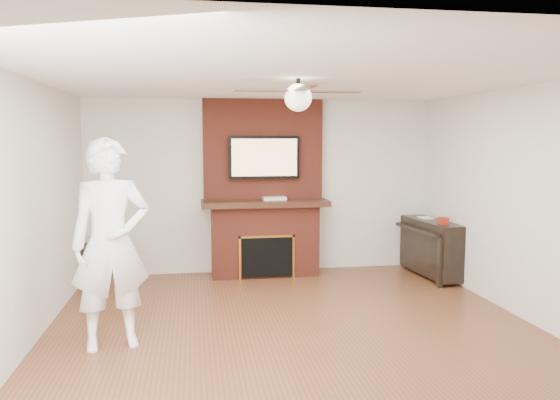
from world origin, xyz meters
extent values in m
cube|color=#562F19|center=(0.00, 0.00, -0.09)|extent=(5.36, 5.86, 0.18)
cube|color=white|center=(0.00, 0.00, 2.59)|extent=(5.36, 5.86, 0.18)
cube|color=beige|center=(0.00, 2.84, 1.25)|extent=(5.36, 0.18, 2.50)
cube|color=beige|center=(0.00, -2.84, 1.25)|extent=(5.36, 0.18, 2.50)
cube|color=beige|center=(-2.59, 0.00, 1.25)|extent=(0.18, 5.86, 2.50)
cube|color=beige|center=(2.59, 0.00, 1.25)|extent=(0.18, 5.86, 2.50)
cube|color=maroon|center=(0.00, 2.50, 0.50)|extent=(1.50, 0.50, 1.00)
cube|color=black|center=(0.00, 2.47, 1.04)|extent=(1.78, 0.64, 0.08)
cube|color=maroon|center=(0.00, 2.65, 1.79)|extent=(1.70, 0.20, 1.42)
cube|color=black|center=(0.00, 2.25, 0.31)|extent=(0.70, 0.06, 0.55)
cube|color=#BF8C2D|center=(0.00, 2.24, 0.60)|extent=(0.78, 0.02, 0.03)
cube|color=#BF8C2D|center=(-0.38, 2.24, 0.31)|extent=(0.03, 0.02, 0.61)
cube|color=#BF8C2D|center=(0.38, 2.24, 0.31)|extent=(0.03, 0.02, 0.61)
cube|color=black|center=(0.00, 2.50, 1.68)|extent=(1.00, 0.07, 0.60)
cube|color=#F0BF7F|center=(0.00, 2.47, 1.68)|extent=(0.92, 0.01, 0.52)
cylinder|color=black|center=(0.00, 0.00, 2.43)|extent=(0.04, 0.04, 0.14)
sphere|color=white|center=(0.00, 0.00, 2.32)|extent=(0.26, 0.26, 0.26)
cube|color=black|center=(0.33, 0.00, 2.38)|extent=(0.55, 0.11, 0.01)
cube|color=black|center=(0.00, 0.33, 2.38)|extent=(0.11, 0.55, 0.01)
cube|color=black|center=(-0.33, 0.00, 2.38)|extent=(0.55, 0.11, 0.01)
cube|color=black|center=(0.00, -0.33, 2.38)|extent=(0.11, 0.55, 0.01)
imported|color=white|center=(-1.75, -0.01, 0.97)|extent=(0.81, 0.64, 1.95)
cube|color=#523417|center=(-2.20, 2.48, 0.25)|extent=(0.59, 0.59, 0.50)
cube|color=#2A2B2D|center=(-2.20, 2.48, 0.55)|extent=(0.44, 0.38, 0.10)
cube|color=black|center=(2.31, 2.00, 0.42)|extent=(0.47, 1.25, 0.75)
cube|color=black|center=(2.18, 1.45, 0.33)|extent=(0.06, 0.09, 0.66)
cube|color=black|center=(2.18, 2.55, 0.33)|extent=(0.06, 0.09, 0.66)
cube|color=black|center=(2.10, 2.00, 0.68)|extent=(0.24, 1.14, 0.05)
cube|color=silver|center=(2.31, 2.24, 0.81)|extent=(0.17, 0.24, 0.01)
cube|color=maroon|center=(2.31, 1.67, 0.85)|extent=(0.11, 0.11, 0.09)
cube|color=silver|center=(0.14, 2.45, 1.10)|extent=(0.33, 0.20, 0.05)
cylinder|color=#CE4918|center=(-0.16, 2.33, 0.05)|extent=(0.07, 0.07, 0.11)
cylinder|color=#388434|center=(0.00, 2.32, 0.04)|extent=(0.07, 0.07, 0.08)
cylinder|color=beige|center=(0.20, 2.31, 0.06)|extent=(0.08, 0.08, 0.12)
cylinder|color=#2F488E|center=(0.28, 2.38, 0.04)|extent=(0.06, 0.06, 0.08)
camera|label=1|loc=(-0.99, -5.12, 1.92)|focal=35.00mm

